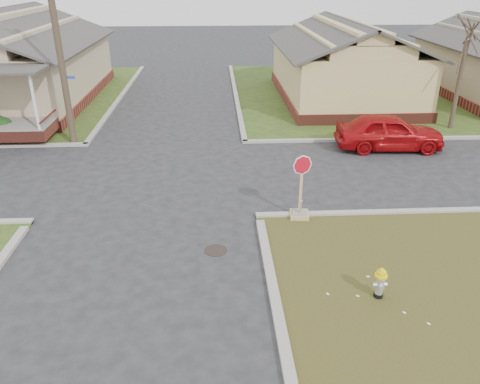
{
  "coord_description": "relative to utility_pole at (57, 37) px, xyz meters",
  "views": [
    {
      "loc": [
        2.28,
        -11.73,
        7.12
      ],
      "look_at": [
        2.97,
        1.0,
        1.1
      ],
      "focal_mm": 35.0,
      "sensor_mm": 36.0,
      "label": 1
    }
  ],
  "objects": [
    {
      "name": "stop_sign",
      "position": [
        9.08,
        -7.62,
        -4.16
      ],
      "size": [
        0.6,
        0.58,
        2.1
      ],
      "rotation": [
        0.0,
        0.0,
        -0.1
      ],
      "color": "tan",
      "rests_on": "ground"
    },
    {
      "name": "side_house_yellow",
      "position": [
        14.2,
        7.6,
        -2.47
      ],
      "size": [
        7.6,
        11.6,
        4.7
      ],
      "color": "brown",
      "rests_on": "ground"
    },
    {
      "name": "fire_hydrant",
      "position": [
        10.29,
        -11.74,
        -4.17
      ],
      "size": [
        0.3,
        0.3,
        0.81
      ],
      "rotation": [
        0.0,
        0.0,
        -0.0
      ],
      "color": "black",
      "rests_on": "ground"
    },
    {
      "name": "corner_house",
      "position": [
        -5.8,
        7.78,
        -2.38
      ],
      "size": [
        10.1,
        15.5,
        5.3
      ],
      "color": "brown",
      "rests_on": "ground"
    },
    {
      "name": "utility_pole",
      "position": [
        0.0,
        0.0,
        0.0
      ],
      "size": [
        1.8,
        0.28,
        9.0
      ],
      "color": "#3A2D21",
      "rests_on": "ground"
    },
    {
      "name": "ground",
      "position": [
        4.2,
        -8.9,
        -4.66
      ],
      "size": [
        120.0,
        120.0,
        0.0
      ],
      "primitive_type": "plane",
      "color": "#262628",
      "rests_on": "ground"
    },
    {
      "name": "red_sedan",
      "position": [
        14.05,
        -1.43,
        -3.88
      ],
      "size": [
        4.69,
        2.1,
        1.57
      ],
      "primitive_type": "imported",
      "rotation": [
        0.0,
        0.0,
        1.52
      ],
      "color": "#A80C0F",
      "rests_on": "ground"
    },
    {
      "name": "manhole",
      "position": [
        6.4,
        -9.4,
        -4.66
      ],
      "size": [
        0.64,
        0.64,
        0.01
      ],
      "primitive_type": "cylinder",
      "color": "black",
      "rests_on": "ground"
    },
    {
      "name": "curbs",
      "position": [
        4.2,
        -3.9,
        -4.66
      ],
      "size": [
        80.0,
        40.0,
        0.12
      ],
      "primitive_type": null,
      "color": "#A5A095",
      "rests_on": "ground"
    },
    {
      "name": "tree_mid_right",
      "position": [
        18.2,
        1.3,
        -2.51
      ],
      "size": [
        0.22,
        0.22,
        4.2
      ],
      "primitive_type": "cylinder",
      "color": "#3A2D21",
      "rests_on": "verge_far_right"
    }
  ]
}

